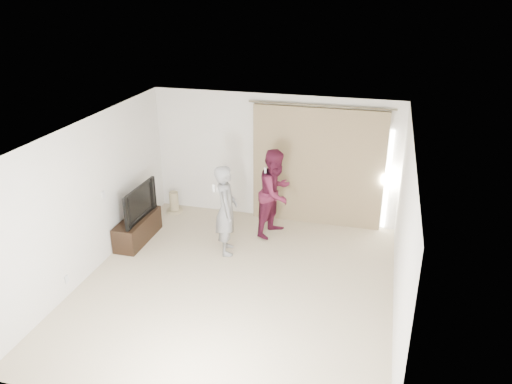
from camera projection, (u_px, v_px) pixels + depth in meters
The scene contains 10 objects.
floor at pixel (235, 287), 8.14m from camera, with size 5.50×5.50×0.00m, color #C0AF90.
wall_back at pixel (274, 158), 10.08m from camera, with size 5.00×0.04×2.60m, color silver.
wall_left at pixel (89, 198), 8.22m from camera, with size 0.04×5.50×2.60m.
ceiling at pixel (232, 133), 7.12m from camera, with size 5.00×5.50×0.01m, color silver.
curtain at pixel (318, 167), 9.84m from camera, with size 2.80×0.11×2.46m.
tv_console at pixel (138, 229), 9.52m from camera, with size 0.43×1.23×0.47m, color black.
tv at pixel (135, 202), 9.30m from camera, with size 1.12×0.15×0.65m, color black.
scratching_post at pixel (174, 204), 10.70m from camera, with size 0.34×0.34×0.46m.
person_man at pixel (226, 210), 8.88m from camera, with size 0.58×0.71×1.68m.
person_woman at pixel (276, 193), 9.53m from camera, with size 0.91×1.02×1.73m.
Camera 1 is at (2.08, -6.56, 4.63)m, focal length 35.00 mm.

